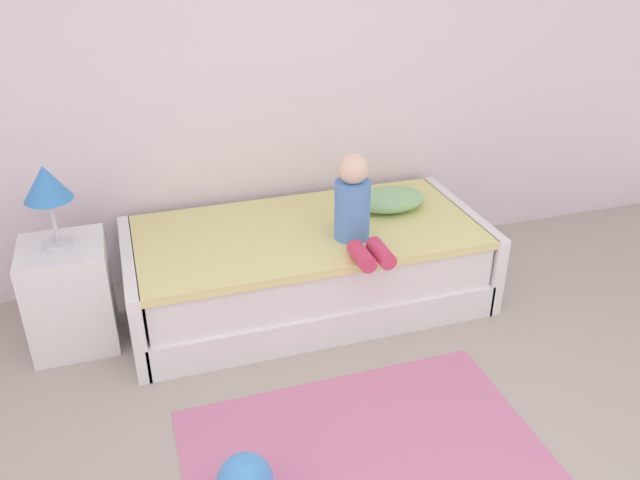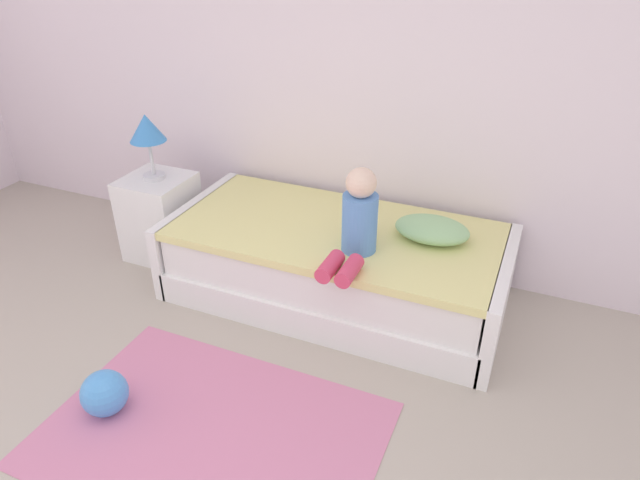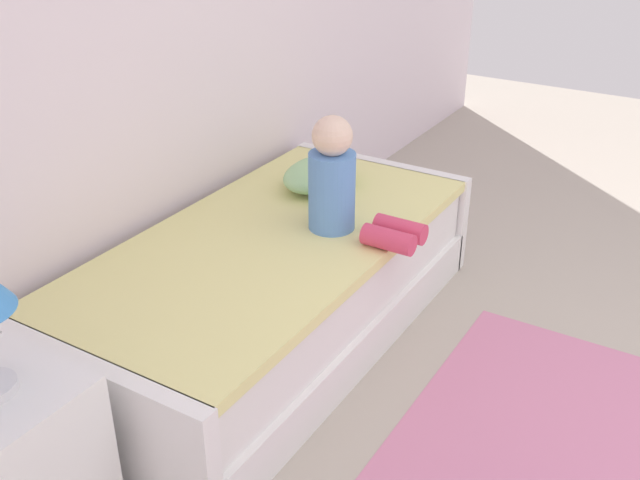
{
  "view_description": "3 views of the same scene",
  "coord_description": "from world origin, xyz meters",
  "px_view_note": "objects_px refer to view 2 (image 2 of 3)",
  "views": [
    {
      "loc": [
        -1.08,
        -1.25,
        2.22
      ],
      "look_at": [
        -0.12,
        1.75,
        0.55
      ],
      "focal_mm": 36.43,
      "sensor_mm": 36.0,
      "label": 1
    },
    {
      "loc": [
        0.98,
        -0.82,
        2.15
      ],
      "look_at": [
        -0.12,
        1.75,
        0.55
      ],
      "focal_mm": 31.51,
      "sensor_mm": 36.0,
      "label": 2
    },
    {
      "loc": [
        -2.4,
        0.36,
        1.94
      ],
      "look_at": [
        -0.12,
        1.75,
        0.55
      ],
      "focal_mm": 41.73,
      "sensor_mm": 36.0,
      "label": 3
    }
  ],
  "objects_px": {
    "nightstand": "(161,217)",
    "table_lamp": "(147,131)",
    "bed": "(335,263)",
    "toy_ball": "(105,393)",
    "pillow": "(432,229)",
    "child_figure": "(357,221)"
  },
  "relations": [
    {
      "from": "bed",
      "to": "pillow",
      "type": "distance_m",
      "value": 0.66
    },
    {
      "from": "nightstand",
      "to": "toy_ball",
      "type": "distance_m",
      "value": 1.55
    },
    {
      "from": "table_lamp",
      "to": "child_figure",
      "type": "relative_size",
      "value": 0.88
    },
    {
      "from": "child_figure",
      "to": "nightstand",
      "type": "bearing_deg",
      "value": 171.41
    },
    {
      "from": "table_lamp",
      "to": "pillow",
      "type": "height_order",
      "value": "table_lamp"
    },
    {
      "from": "nightstand",
      "to": "child_figure",
      "type": "relative_size",
      "value": 1.18
    },
    {
      "from": "nightstand",
      "to": "toy_ball",
      "type": "xyz_separation_m",
      "value": [
        0.67,
        -1.38,
        -0.18
      ]
    },
    {
      "from": "bed",
      "to": "child_figure",
      "type": "bearing_deg",
      "value": -47.17
    },
    {
      "from": "table_lamp",
      "to": "pillow",
      "type": "relative_size",
      "value": 1.02
    },
    {
      "from": "nightstand",
      "to": "pillow",
      "type": "relative_size",
      "value": 1.36
    },
    {
      "from": "nightstand",
      "to": "table_lamp",
      "type": "relative_size",
      "value": 1.33
    },
    {
      "from": "nightstand",
      "to": "bed",
      "type": "bearing_deg",
      "value": -0.32
    },
    {
      "from": "child_figure",
      "to": "pillow",
      "type": "relative_size",
      "value": 1.16
    },
    {
      "from": "child_figure",
      "to": "toy_ball",
      "type": "distance_m",
      "value": 1.57
    },
    {
      "from": "nightstand",
      "to": "pillow",
      "type": "distance_m",
      "value": 1.94
    },
    {
      "from": "nightstand",
      "to": "pillow",
      "type": "bearing_deg",
      "value": 2.76
    },
    {
      "from": "pillow",
      "to": "bed",
      "type": "bearing_deg",
      "value": -170.0
    },
    {
      "from": "table_lamp",
      "to": "bed",
      "type": "bearing_deg",
      "value": -0.32
    },
    {
      "from": "bed",
      "to": "toy_ball",
      "type": "xyz_separation_m",
      "value": [
        -0.68,
        -1.37,
        -0.13
      ]
    },
    {
      "from": "toy_ball",
      "to": "pillow",
      "type": "bearing_deg",
      "value": 49.76
    },
    {
      "from": "child_figure",
      "to": "table_lamp",
      "type": "bearing_deg",
      "value": 171.41
    },
    {
      "from": "nightstand",
      "to": "table_lamp",
      "type": "distance_m",
      "value": 0.64
    }
  ]
}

